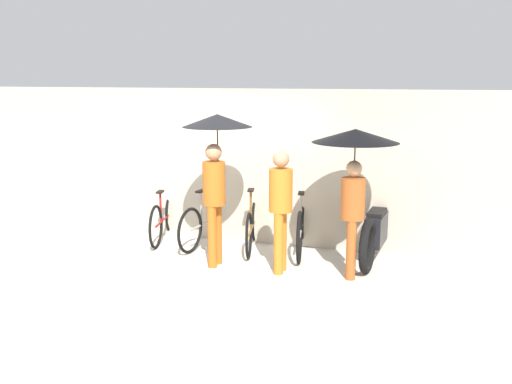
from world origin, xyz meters
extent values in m
plane|color=beige|center=(0.00, 0.00, 0.00)|extent=(30.00, 30.00, 0.00)
cube|color=#B2A893|center=(0.00, 1.76, 1.24)|extent=(11.46, 0.12, 2.48)
torus|color=black|center=(-1.25, 1.91, 0.35)|extent=(0.17, 0.69, 0.69)
torus|color=black|center=(-1.07, 0.96, 0.35)|extent=(0.17, 0.69, 0.69)
cylinder|color=maroon|center=(-1.16, 1.43, 0.35)|extent=(0.21, 0.96, 0.04)
cylinder|color=maroon|center=(-1.13, 1.26, 0.59)|extent=(0.04, 0.04, 0.48)
cube|color=black|center=(-1.13, 1.26, 0.85)|extent=(0.13, 0.21, 0.03)
cylinder|color=maroon|center=(-1.25, 1.91, 0.71)|extent=(0.04, 0.04, 0.73)
cylinder|color=maroon|center=(-1.25, 1.91, 1.07)|extent=(0.44, 0.11, 0.03)
torus|color=black|center=(-0.32, 1.97, 0.36)|extent=(0.14, 0.71, 0.71)
torus|color=black|center=(-0.46, 0.88, 0.36)|extent=(0.14, 0.71, 0.71)
cylinder|color=#A59E93|center=(-0.39, 1.42, 0.36)|extent=(0.18, 1.09, 0.04)
cylinder|color=#A59E93|center=(-0.41, 1.23, 0.62)|extent=(0.04, 0.04, 0.54)
cube|color=black|center=(-0.41, 1.23, 0.91)|extent=(0.11, 0.21, 0.03)
cylinder|color=#A59E93|center=(-0.32, 1.97, 0.70)|extent=(0.04, 0.04, 0.69)
cylinder|color=#A59E93|center=(-0.32, 1.97, 1.05)|extent=(0.44, 0.08, 0.03)
torus|color=black|center=(0.29, 1.83, 0.35)|extent=(0.18, 0.69, 0.70)
torus|color=black|center=(0.48, 0.90, 0.35)|extent=(0.18, 0.69, 0.70)
cylinder|color=brown|center=(0.39, 1.36, 0.35)|extent=(0.23, 0.94, 0.04)
cylinder|color=brown|center=(0.42, 1.20, 0.66)|extent=(0.04, 0.04, 0.62)
cube|color=black|center=(0.42, 1.20, 0.98)|extent=(0.13, 0.21, 0.03)
cylinder|color=brown|center=(0.29, 1.83, 0.70)|extent=(0.04, 0.04, 0.70)
cylinder|color=brown|center=(0.29, 1.83, 1.05)|extent=(0.44, 0.12, 0.03)
torus|color=black|center=(1.07, 1.97, 0.39)|extent=(0.18, 0.77, 0.77)
torus|color=black|center=(1.25, 0.90, 0.39)|extent=(0.18, 0.77, 0.77)
cylinder|color=#A59E93|center=(1.16, 1.44, 0.39)|extent=(0.21, 1.07, 0.04)
cylinder|color=#A59E93|center=(1.19, 1.25, 0.67)|extent=(0.04, 0.04, 0.56)
cube|color=black|center=(1.19, 1.25, 0.97)|extent=(0.12, 0.21, 0.03)
cylinder|color=#A59E93|center=(1.07, 1.97, 0.72)|extent=(0.04, 0.04, 0.66)
cylinder|color=#A59E93|center=(1.07, 1.97, 1.04)|extent=(0.44, 0.10, 0.03)
cylinder|color=#B25619|center=(0.11, 0.36, 0.45)|extent=(0.13, 0.13, 0.90)
cylinder|color=#B25619|center=(0.12, 0.54, 0.45)|extent=(0.13, 0.13, 0.90)
cylinder|color=#B25619|center=(0.11, 0.45, 1.20)|extent=(0.32, 0.32, 0.61)
sphere|color=tan|center=(0.11, 0.45, 1.64)|extent=(0.23, 0.23, 0.23)
cylinder|color=#332D28|center=(0.12, 0.59, 1.61)|extent=(0.02, 0.02, 0.74)
cone|color=black|center=(0.12, 0.59, 2.07)|extent=(0.99, 0.99, 0.18)
cylinder|color=#C66B1E|center=(1.08, 0.35, 0.43)|extent=(0.13, 0.13, 0.87)
cylinder|color=#C66B1E|center=(1.08, 0.53, 0.43)|extent=(0.13, 0.13, 0.87)
cylinder|color=#C66B1E|center=(1.08, 0.44, 1.16)|extent=(0.32, 0.32, 0.59)
sphere|color=tan|center=(1.08, 0.44, 1.59)|extent=(0.23, 0.23, 0.23)
cylinder|color=#9E4C1E|center=(2.06, 0.42, 0.41)|extent=(0.13, 0.13, 0.81)
cylinder|color=#9E4C1E|center=(2.04, 0.60, 0.41)|extent=(0.13, 0.13, 0.81)
cylinder|color=#9E4C1E|center=(2.05, 0.51, 1.09)|extent=(0.32, 0.32, 0.55)
sphere|color=tan|center=(2.05, 0.51, 1.49)|extent=(0.21, 0.21, 0.21)
cylinder|color=#332D28|center=(2.03, 0.65, 1.47)|extent=(0.02, 0.02, 0.70)
cone|color=black|center=(2.03, 0.65, 1.91)|extent=(1.16, 1.16, 0.18)
torus|color=black|center=(2.36, 2.02, 0.39)|extent=(0.19, 0.78, 0.77)
torus|color=black|center=(2.24, 0.75, 0.39)|extent=(0.19, 0.78, 0.77)
cube|color=black|center=(2.30, 1.39, 0.47)|extent=(0.30, 0.72, 0.44)
cube|color=black|center=(2.30, 1.39, 0.72)|extent=(0.26, 0.51, 0.06)
cylinder|color=#B2B2B7|center=(2.36, 2.02, 0.94)|extent=(0.58, 0.08, 0.03)
camera|label=1|loc=(2.93, -6.89, 2.69)|focal=40.00mm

